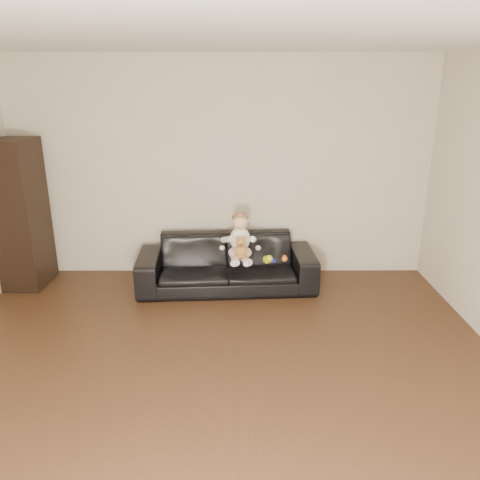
{
  "coord_description": "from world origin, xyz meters",
  "views": [
    {
      "loc": [
        0.22,
        -2.8,
        2.26
      ],
      "look_at": [
        0.23,
        2.15,
        0.61
      ],
      "focal_mm": 35.0,
      "sensor_mm": 36.0,
      "label": 1
    }
  ],
  "objects_px": {
    "sofa": "(227,263)",
    "teddy_bear": "(241,248)",
    "toy_blue_disc": "(272,261)",
    "toy_rattle": "(284,259)",
    "cabinet": "(21,215)",
    "toy_green": "(267,260)",
    "baby": "(240,239)"
  },
  "relations": [
    {
      "from": "baby",
      "to": "teddy_bear",
      "type": "xyz_separation_m",
      "value": [
        0.01,
        -0.16,
        -0.05
      ]
    },
    {
      "from": "cabinet",
      "to": "teddy_bear",
      "type": "bearing_deg",
      "value": -6.77
    },
    {
      "from": "cabinet",
      "to": "teddy_bear",
      "type": "height_order",
      "value": "cabinet"
    },
    {
      "from": "toy_rattle",
      "to": "sofa",
      "type": "bearing_deg",
      "value": 162.79
    },
    {
      "from": "sofa",
      "to": "toy_blue_disc",
      "type": "distance_m",
      "value": 0.55
    },
    {
      "from": "toy_blue_disc",
      "to": "sofa",
      "type": "bearing_deg",
      "value": 160.29
    },
    {
      "from": "toy_green",
      "to": "toy_rattle",
      "type": "relative_size",
      "value": 1.84
    },
    {
      "from": "sofa",
      "to": "toy_rattle",
      "type": "distance_m",
      "value": 0.69
    },
    {
      "from": "baby",
      "to": "cabinet",
      "type": "bearing_deg",
      "value": 160.62
    },
    {
      "from": "sofa",
      "to": "teddy_bear",
      "type": "height_order",
      "value": "teddy_bear"
    },
    {
      "from": "toy_rattle",
      "to": "teddy_bear",
      "type": "bearing_deg",
      "value": -171.28
    },
    {
      "from": "teddy_bear",
      "to": "toy_blue_disc",
      "type": "distance_m",
      "value": 0.4
    },
    {
      "from": "sofa",
      "to": "baby",
      "type": "distance_m",
      "value": 0.38
    },
    {
      "from": "toy_green",
      "to": "toy_rattle",
      "type": "height_order",
      "value": "toy_green"
    },
    {
      "from": "toy_rattle",
      "to": "toy_blue_disc",
      "type": "height_order",
      "value": "toy_rattle"
    },
    {
      "from": "teddy_bear",
      "to": "sofa",
      "type": "bearing_deg",
      "value": 93.95
    },
    {
      "from": "teddy_bear",
      "to": "toy_green",
      "type": "xyz_separation_m",
      "value": [
        0.29,
        0.03,
        -0.14
      ]
    },
    {
      "from": "sofa",
      "to": "baby",
      "type": "bearing_deg",
      "value": -39.67
    },
    {
      "from": "toy_blue_disc",
      "to": "cabinet",
      "type": "bearing_deg",
      "value": 174.32
    },
    {
      "from": "toy_green",
      "to": "baby",
      "type": "bearing_deg",
      "value": 155.63
    },
    {
      "from": "sofa",
      "to": "toy_rattle",
      "type": "height_order",
      "value": "sofa"
    },
    {
      "from": "cabinet",
      "to": "teddy_bear",
      "type": "relative_size",
      "value": 6.86
    },
    {
      "from": "toy_rattle",
      "to": "toy_green",
      "type": "bearing_deg",
      "value": -166.5
    },
    {
      "from": "cabinet",
      "to": "toy_green",
      "type": "relative_size",
      "value": 13.75
    },
    {
      "from": "toy_green",
      "to": "toy_rattle",
      "type": "bearing_deg",
      "value": 13.5
    },
    {
      "from": "sofa",
      "to": "toy_blue_disc",
      "type": "relative_size",
      "value": 23.15
    },
    {
      "from": "baby",
      "to": "toy_rattle",
      "type": "height_order",
      "value": "baby"
    },
    {
      "from": "teddy_bear",
      "to": "baby",
      "type": "bearing_deg",
      "value": 66.67
    },
    {
      "from": "teddy_bear",
      "to": "toy_rattle",
      "type": "distance_m",
      "value": 0.51
    },
    {
      "from": "toy_green",
      "to": "toy_blue_disc",
      "type": "xyz_separation_m",
      "value": [
        0.06,
        0.06,
        -0.04
      ]
    },
    {
      "from": "baby",
      "to": "toy_green",
      "type": "distance_m",
      "value": 0.38
    },
    {
      "from": "baby",
      "to": "sofa",
      "type": "bearing_deg",
      "value": 129.35
    }
  ]
}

